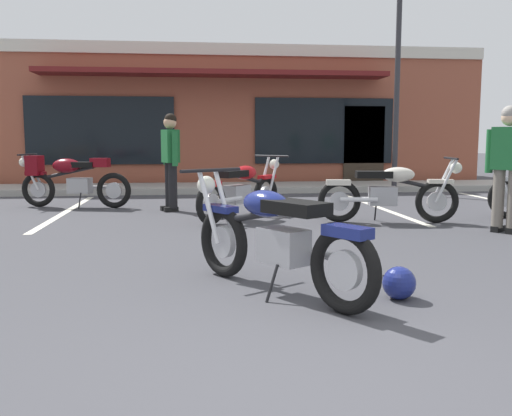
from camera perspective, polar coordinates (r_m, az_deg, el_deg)
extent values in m
plane|color=#3D3D42|center=(6.25, -0.68, -4.48)|extent=(80.00, 80.00, 0.00)
cube|color=#A8A59E|center=(13.62, -3.92, 2.05)|extent=(22.00, 1.80, 0.14)
cube|color=brown|center=(17.47, -4.58, 8.89)|extent=(14.34, 5.60, 3.65)
cube|color=beige|center=(14.81, -4.24, 15.75)|extent=(14.34, 0.06, 0.30)
cube|color=black|center=(14.78, -15.44, 7.56)|extent=(3.67, 0.06, 1.70)
cube|color=black|center=(15.03, 6.93, 7.75)|extent=(3.67, 0.06, 1.70)
cube|color=#33281E|center=(15.31, 10.85, 6.16)|extent=(1.10, 0.06, 2.10)
cube|color=maroon|center=(14.31, -4.14, 13.43)|extent=(8.60, 0.90, 0.12)
cube|color=silver|center=(10.25, -18.57, -0.31)|extent=(0.12, 4.80, 0.01)
cube|color=silver|center=(10.05, -2.95, -0.10)|extent=(0.12, 4.80, 0.01)
cube|color=silver|center=(10.59, 12.16, 0.12)|extent=(0.12, 4.80, 0.01)
torus|color=black|center=(4.07, 8.93, -6.22)|extent=(0.43, 0.59, 0.64)
cylinder|color=#B7B7BC|center=(4.07, 8.93, -6.22)|extent=(0.21, 0.27, 0.29)
torus|color=black|center=(5.11, -3.32, -3.43)|extent=(0.43, 0.59, 0.64)
cylinder|color=#B7B7BC|center=(5.11, -3.32, -3.43)|extent=(0.21, 0.27, 0.29)
cylinder|color=silver|center=(5.09, -4.83, 0.15)|extent=(0.22, 0.30, 0.66)
cylinder|color=silver|center=(5.20, -3.20, 0.31)|extent=(0.22, 0.30, 0.66)
cylinder|color=black|center=(5.18, -4.56, 3.83)|extent=(0.57, 0.39, 0.03)
sphere|color=silver|center=(5.26, -5.05, 2.34)|extent=(0.24, 0.24, 0.17)
cube|color=navy|center=(5.10, -3.61, -0.05)|extent=(0.31, 0.38, 0.06)
cube|color=#9E9EA3|center=(4.49, 2.78, -3.85)|extent=(0.42, 0.47, 0.28)
cylinder|color=silver|center=(4.34, 7.47, -4.83)|extent=(0.36, 0.50, 0.07)
cylinder|color=black|center=(4.60, 1.11, -0.56)|extent=(0.57, 0.82, 0.26)
ellipsoid|color=navy|center=(4.60, 0.95, 0.45)|extent=(0.48, 0.54, 0.22)
cube|color=black|center=(4.34, 4.06, 0.04)|extent=(0.52, 0.59, 0.10)
cube|color=navy|center=(4.00, 9.22, -2.36)|extent=(0.33, 0.39, 0.08)
cylinder|color=black|center=(4.38, 1.64, -7.62)|extent=(0.13, 0.09, 0.29)
torus|color=black|center=(8.51, 8.42, 0.70)|extent=(0.65, 0.20, 0.64)
cylinder|color=#B7B7BC|center=(8.51, 8.42, 0.70)|extent=(0.29, 0.11, 0.29)
torus|color=black|center=(8.78, 17.82, 0.62)|extent=(0.65, 0.20, 0.64)
cylinder|color=#B7B7BC|center=(8.78, 17.82, 0.62)|extent=(0.29, 0.11, 0.29)
cylinder|color=silver|center=(8.86, 18.37, 2.74)|extent=(0.33, 0.10, 0.66)
cylinder|color=silver|center=(8.69, 18.69, 2.65)|extent=(0.33, 0.10, 0.66)
cylinder|color=black|center=(8.78, 19.11, 4.77)|extent=(0.14, 0.66, 0.03)
sphere|color=silver|center=(8.81, 19.58, 3.84)|extent=(0.20, 0.20, 0.17)
cube|color=beige|center=(8.76, 18.14, 2.57)|extent=(0.38, 0.20, 0.06)
cube|color=#9E9EA3|center=(8.59, 12.68, 1.20)|extent=(0.43, 0.30, 0.28)
cylinder|color=silver|center=(8.40, 10.35, 0.85)|extent=(0.55, 0.16, 0.07)
cylinder|color=black|center=(8.61, 14.04, 2.77)|extent=(0.94, 0.21, 0.26)
ellipsoid|color=beige|center=(8.61, 14.18, 3.30)|extent=(0.52, 0.33, 0.22)
cube|color=black|center=(8.55, 11.81, 3.34)|extent=(0.56, 0.36, 0.10)
cube|color=beige|center=(8.49, 8.32, 2.58)|extent=(0.38, 0.22, 0.08)
cylinder|color=black|center=(8.79, 11.99, -0.37)|extent=(0.05, 0.14, 0.29)
torus|color=black|center=(10.48, -14.18, 1.74)|extent=(0.65, 0.25, 0.64)
cylinder|color=#B7B7BC|center=(10.48, -14.18, 1.74)|extent=(0.29, 0.13, 0.29)
torus|color=black|center=(11.08, -21.14, 1.75)|extent=(0.65, 0.25, 0.64)
cylinder|color=#B7B7BC|center=(11.08, -21.14, 1.75)|extent=(0.29, 0.13, 0.29)
cylinder|color=silver|center=(11.03, -21.89, 3.36)|extent=(0.33, 0.12, 0.66)
cylinder|color=silver|center=(11.19, -21.44, 3.43)|extent=(0.33, 0.12, 0.66)
cylinder|color=black|center=(11.13, -22.10, 5.03)|extent=(0.19, 0.65, 0.03)
sphere|color=silver|center=(11.18, -22.43, 4.31)|extent=(0.21, 0.21, 0.17)
cube|color=maroon|center=(11.08, -21.39, 3.30)|extent=(0.38, 0.22, 0.06)
cube|color=#9E9EA3|center=(10.72, -17.38, 2.17)|extent=(0.45, 0.33, 0.28)
cylinder|color=silver|center=(10.71, -15.26, 2.02)|extent=(0.55, 0.20, 0.07)
cylinder|color=black|center=(10.79, -18.40, 3.44)|extent=(0.93, 0.28, 0.26)
ellipsoid|color=maroon|center=(10.80, -18.61, 4.07)|extent=(0.58, 0.41, 0.26)
cube|color=maroon|center=(11.08, -21.46, 4.02)|extent=(0.30, 0.33, 0.36)
cube|color=black|center=(10.66, -16.96, 4.21)|extent=(0.45, 0.33, 0.10)
cube|color=maroon|center=(10.54, -15.48, 4.45)|extent=(0.36, 0.27, 0.16)
cylinder|color=black|center=(10.55, -17.39, 0.68)|extent=(0.06, 0.14, 0.29)
torus|color=black|center=(8.16, -4.55, 0.48)|extent=(0.49, 0.55, 0.64)
cylinder|color=#B7B7BC|center=(8.16, -4.55, 0.48)|extent=(0.23, 0.26, 0.29)
torus|color=black|center=(9.32, 0.98, 1.32)|extent=(0.49, 0.55, 0.64)
cylinder|color=#B7B7BC|center=(9.32, 0.98, 1.32)|extent=(0.23, 0.26, 0.29)
cylinder|color=silver|center=(9.43, 0.86, 3.33)|extent=(0.25, 0.28, 0.66)
cylinder|color=silver|center=(9.33, 1.78, 3.29)|extent=(0.25, 0.28, 0.66)
cylinder|color=black|center=(9.43, 1.59, 5.28)|extent=(0.52, 0.45, 0.03)
sphere|color=silver|center=(9.50, 1.85, 4.45)|extent=(0.24, 0.24, 0.17)
cube|color=#B70F14|center=(9.33, 1.12, 3.17)|extent=(0.34, 0.36, 0.06)
cube|color=#9E9EA3|center=(8.66, -1.91, 1.41)|extent=(0.44, 0.46, 0.28)
cylinder|color=silver|center=(8.28, -2.63, 0.87)|extent=(0.41, 0.46, 0.07)
cylinder|color=black|center=(8.80, -1.15, 3.07)|extent=(0.66, 0.75, 0.26)
ellipsoid|color=#B70F14|center=(8.81, -1.08, 3.59)|extent=(0.51, 0.53, 0.22)
cube|color=black|center=(8.52, -2.48, 3.47)|extent=(0.55, 0.58, 0.10)
cube|color=#B70F14|center=(8.12, -4.66, 2.43)|extent=(0.36, 0.38, 0.08)
cylinder|color=black|center=(8.74, -3.13, -0.26)|extent=(0.12, 0.11, 0.29)
torus|color=black|center=(9.66, 24.20, 0.90)|extent=(0.54, 0.50, 0.64)
cylinder|color=#B7B7BC|center=(9.66, 24.20, 0.90)|extent=(0.26, 0.24, 0.29)
cylinder|color=silver|center=(9.56, 23.60, 2.80)|extent=(0.27, 0.25, 0.66)
cylinder|color=silver|center=(9.74, 23.82, 2.85)|extent=(0.27, 0.25, 0.66)
cylinder|color=black|center=(9.65, 23.34, 4.75)|extent=(0.46, 0.51, 0.03)
sphere|color=silver|center=(9.67, 22.83, 3.95)|extent=(0.24, 0.24, 0.17)
cube|color=silver|center=(9.64, 24.05, 2.69)|extent=(0.36, 0.34, 0.06)
cube|color=black|center=(9.78, -8.59, -0.14)|extent=(0.26, 0.17, 0.08)
cube|color=black|center=(9.97, -8.92, -0.01)|extent=(0.26, 0.17, 0.08)
cylinder|color=black|center=(9.75, -8.41, 2.32)|extent=(0.19, 0.19, 0.80)
cylinder|color=black|center=(9.94, -8.75, 2.40)|extent=(0.19, 0.19, 0.80)
cube|color=#1E6633|center=(9.82, -8.65, 6.20)|extent=(0.33, 0.43, 0.56)
cylinder|color=#1E6633|center=(9.58, -8.20, 5.95)|extent=(0.13, 0.13, 0.58)
cylinder|color=#1E6633|center=(10.06, -9.07, 5.99)|extent=(0.13, 0.13, 0.58)
sphere|color=tan|center=(9.82, -8.69, 8.54)|extent=(0.28, 0.28, 0.22)
sphere|color=black|center=(9.83, -8.64, 8.83)|extent=(0.27, 0.27, 0.21)
cube|color=black|center=(8.28, 23.26, -1.93)|extent=(0.25, 0.22, 0.08)
cylinder|color=slate|center=(8.19, 23.29, 0.94)|extent=(0.21, 0.21, 0.80)
cube|color=#1E6633|center=(8.12, 24.16, 5.52)|extent=(0.40, 0.44, 0.56)
cylinder|color=#1E6633|center=(8.22, 22.54, 5.33)|extent=(0.14, 0.14, 0.58)
sphere|color=beige|center=(8.12, 24.30, 8.34)|extent=(0.31, 0.31, 0.22)
sphere|color=gray|center=(8.11, 24.29, 8.69)|extent=(0.29, 0.29, 0.21)
sphere|color=navy|center=(4.56, 14.27, -7.36)|extent=(0.26, 0.26, 0.26)
cube|color=black|center=(4.66, 13.81, -7.13)|extent=(0.18, 0.03, 0.09)
cylinder|color=#2D2D33|center=(13.33, 14.06, 11.66)|extent=(0.12, 0.12, 4.75)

